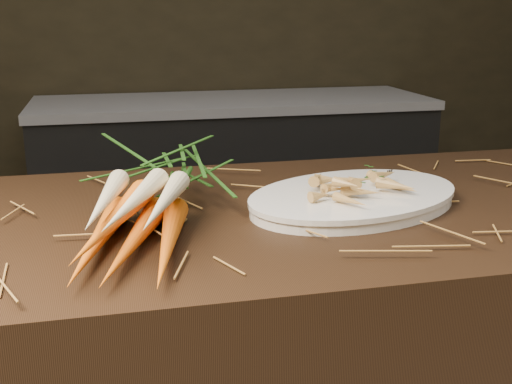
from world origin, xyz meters
TOP-DOWN VIEW (x-y plane):
  - back_counter at (0.30, 2.18)m, footprint 1.82×0.62m
  - straw_bedding at (0.00, 0.30)m, footprint 1.40×0.60m
  - root_veg_bunch at (-0.20, 0.29)m, footprint 0.31×0.59m
  - serving_platter at (0.15, 0.29)m, footprint 0.48×0.40m
  - roasted_veg_heap at (0.15, 0.29)m, footprint 0.24×0.21m
  - serving_fork at (0.29, 0.32)m, footprint 0.09×0.14m

SIDE VIEW (x-z plane):
  - back_counter at x=0.30m, z-range 0.00..0.84m
  - straw_bedding at x=0.00m, z-range 0.90..0.92m
  - serving_platter at x=0.15m, z-range 0.90..0.92m
  - serving_fork at x=0.29m, z-range 0.92..0.93m
  - roasted_veg_heap at x=0.15m, z-range 0.92..0.97m
  - root_veg_bunch at x=-0.20m, z-range 0.90..1.01m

